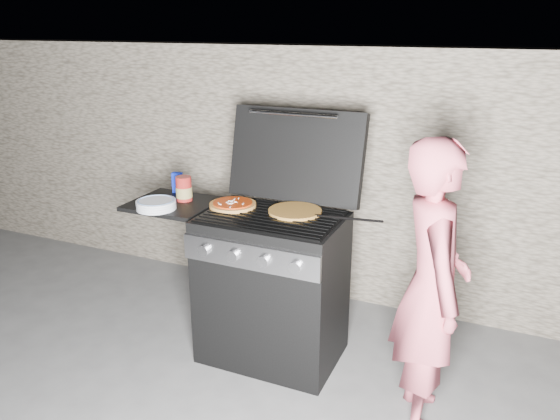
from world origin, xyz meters
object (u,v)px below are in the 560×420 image
at_px(pizza_topped, 233,204).
at_px(person, 431,288).
at_px(gas_grill, 235,280).
at_px(sauce_jar, 184,189).

height_order(pizza_topped, person, person).
height_order(gas_grill, person, person).
relative_size(gas_grill, sauce_jar, 8.82).
xyz_separation_m(gas_grill, pizza_topped, (-0.03, 0.05, 0.47)).
distance_m(sauce_jar, person, 1.59).
distance_m(gas_grill, person, 1.23).
distance_m(gas_grill, pizza_topped, 0.47).
relative_size(gas_grill, person, 0.91).
height_order(sauce_jar, person, person).
xyz_separation_m(gas_grill, person, (1.18, -0.20, 0.28)).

